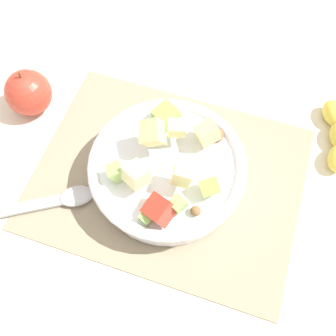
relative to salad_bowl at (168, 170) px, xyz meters
name	(u,v)px	position (x,y,z in m)	size (l,w,h in m)	color
ground_plane	(168,178)	(0.00, 0.01, -0.04)	(2.40, 2.40, 0.00)	silver
placemat	(168,177)	(0.00, 0.01, -0.04)	(0.44, 0.34, 0.01)	gray
salad_bowl	(168,170)	(0.00, 0.00, 0.00)	(0.25, 0.25, 0.12)	white
serving_spoon	(48,202)	(-0.17, -0.10, -0.03)	(0.20, 0.14, 0.01)	#B7B7BC
whole_apple	(29,93)	(-0.29, 0.07, 0.00)	(0.08, 0.08, 0.09)	#BC3828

